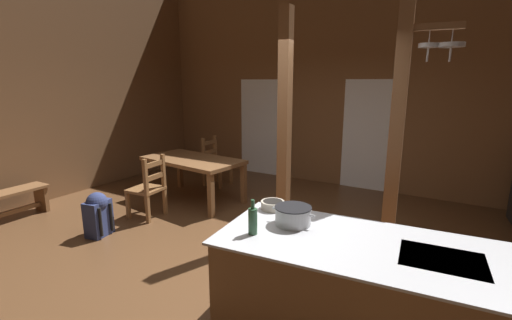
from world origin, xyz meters
The scene contains 15 objects.
ground_plane centered at (0.00, 0.00, -0.05)m, with size 8.96×7.61×0.10m, color brown.
wall_back centered at (0.00, 3.47, 2.27)m, with size 8.96×0.14×4.54m, color brown.
wall_left centered at (-4.15, 0.00, 2.27)m, with size 0.14×7.61×4.54m, color brown.
glazed_door_back_left centered at (-1.84, 3.40, 1.02)m, with size 1.00×0.01×2.05m, color white.
glazed_panel_back_right centered at (0.41, 3.40, 1.02)m, with size 0.84×0.01×2.05m, color white.
kitchen_island centered at (1.48, -0.83, 0.44)m, with size 2.24×1.15×0.88m.
support_post_with_pot_rack centered at (1.41, 0.62, 1.54)m, with size 0.61×0.26×2.89m.
support_post_center centered at (0.02, 0.77, 1.44)m, with size 0.14×0.14×2.89m.
dining_table centered at (-1.91, 1.21, 0.65)m, with size 1.79×1.07×0.74m.
ladderback_chair_near_window centered at (-2.15, 2.16, 0.45)m, with size 0.45×0.45×0.95m.
ladderback_chair_by_post centered at (-1.97, 0.28, 0.45)m, with size 0.48×0.48×0.95m.
backpack centered at (-2.06, -0.52, 0.31)m, with size 0.34×0.36×0.60m.
stockpot_on_counter centered at (0.86, -0.77, 0.96)m, with size 0.37×0.30×0.15m.
mixing_bowl_on_counter centered at (0.56, -0.55, 0.92)m, with size 0.21×0.21×0.08m.
bottle_tall_on_counter centered at (0.68, -1.09, 0.99)m, with size 0.07×0.07×0.27m.
Camera 1 is at (1.96, -3.20, 2.02)m, focal length 24.58 mm.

